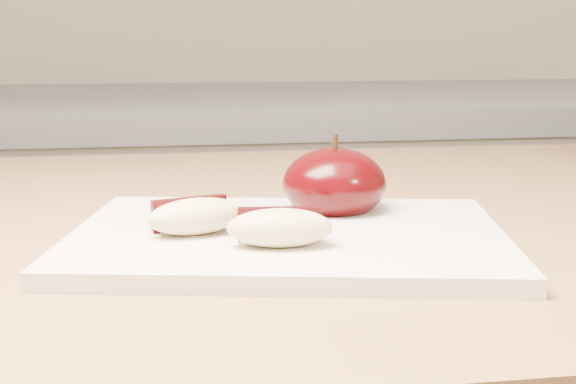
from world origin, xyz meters
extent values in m
cube|color=silver|center=(0.00, 1.20, 0.45)|extent=(2.40, 0.60, 0.90)
cube|color=slate|center=(0.00, 1.20, 0.92)|extent=(2.40, 0.62, 0.04)
cube|color=#996B42|center=(0.00, 0.50, 0.88)|extent=(1.64, 0.64, 0.04)
cube|color=silver|center=(-0.10, 0.40, 0.91)|extent=(0.31, 0.26, 0.01)
ellipsoid|color=black|center=(-0.05, 0.45, 0.93)|extent=(0.09, 0.09, 0.05)
cylinder|color=black|center=(-0.05, 0.45, 0.96)|extent=(0.00, 0.00, 0.01)
ellipsoid|color=beige|center=(-0.15, 0.40, 0.92)|extent=(0.07, 0.05, 0.02)
cube|color=black|center=(-0.16, 0.41, 0.92)|extent=(0.05, 0.02, 0.02)
ellipsoid|color=beige|center=(-0.11, 0.36, 0.92)|extent=(0.07, 0.04, 0.02)
cube|color=black|center=(-0.11, 0.37, 0.92)|extent=(0.05, 0.01, 0.02)
camera|label=1|loc=(-0.18, -0.10, 1.04)|focal=50.00mm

